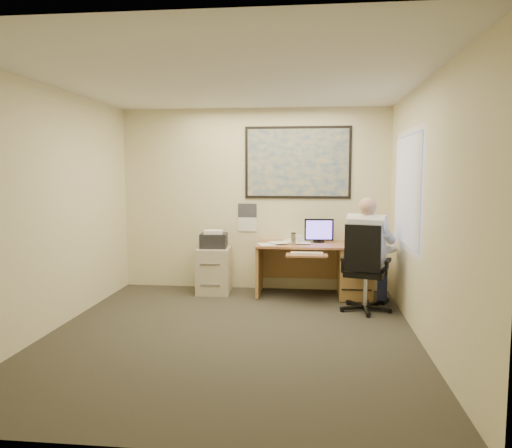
# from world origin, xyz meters

# --- Properties ---
(room_shell) EXTENTS (4.00, 4.50, 2.70)m
(room_shell) POSITION_xyz_m (0.00, 0.00, 1.35)
(room_shell) COLOR #312E26
(room_shell) RESTS_ON ground
(desk) EXTENTS (1.60, 0.97, 1.08)m
(desk) POSITION_xyz_m (1.24, 1.90, 0.44)
(desk) COLOR #A36946
(desk) RESTS_ON ground
(world_map) EXTENTS (1.56, 0.03, 1.06)m
(world_map) POSITION_xyz_m (0.65, 2.23, 1.90)
(world_map) COLOR #1E4C93
(world_map) RESTS_ON room_shell
(wall_calendar) EXTENTS (0.28, 0.01, 0.42)m
(wall_calendar) POSITION_xyz_m (-0.10, 2.24, 1.08)
(wall_calendar) COLOR white
(wall_calendar) RESTS_ON room_shell
(window_blinds) EXTENTS (0.06, 1.40, 1.30)m
(window_blinds) POSITION_xyz_m (1.97, 0.80, 1.55)
(window_blinds) COLOR white
(window_blinds) RESTS_ON room_shell
(filing_cabinet) EXTENTS (0.51, 0.60, 0.92)m
(filing_cabinet) POSITION_xyz_m (-0.56, 1.91, 0.39)
(filing_cabinet) COLOR #BEB299
(filing_cabinet) RESTS_ON ground
(office_chair) EXTENTS (0.83, 0.83, 1.12)m
(office_chair) POSITION_xyz_m (1.57, 1.12, 0.33)
(office_chair) COLOR black
(office_chair) RESTS_ON ground
(person) EXTENTS (0.89, 1.04, 1.45)m
(person) POSITION_xyz_m (1.55, 1.20, 0.72)
(person) COLOR silver
(person) RESTS_ON office_chair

